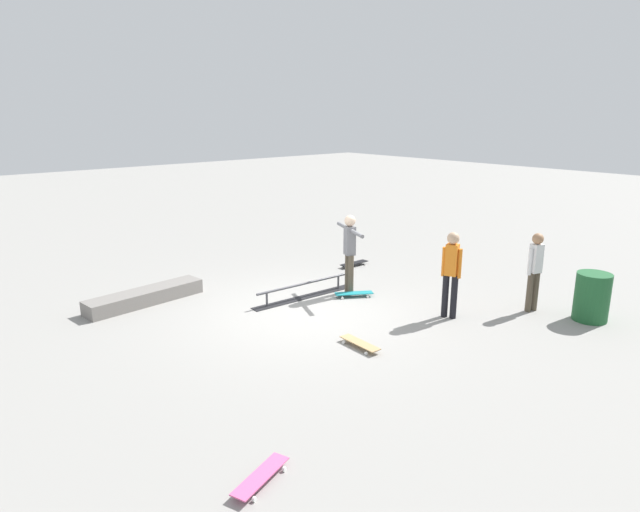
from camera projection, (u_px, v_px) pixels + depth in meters
ground_plane at (307, 312)px, 10.54m from camera, size 60.00×60.00×0.00m
grind_rail at (304, 291)px, 11.34m from camera, size 2.48×0.37×0.33m
skate_ledge at (145, 297)px, 11.00m from camera, size 2.46×0.75×0.29m
skater_main at (350, 249)px, 11.39m from camera, size 0.60×1.29×1.70m
skateboard_main at (354, 293)px, 11.40m from camera, size 0.79×0.59×0.09m
bystander_orange_shirt at (451, 270)px, 10.05m from camera, size 0.26×0.37×1.65m
bystander_white_shirt at (535, 268)px, 10.40m from camera, size 0.35×0.23×1.55m
loose_skateboard_pink at (261, 476)px, 5.69m from camera, size 0.82×0.45×0.09m
loose_skateboard_black at (354, 263)px, 13.66m from camera, size 0.80×0.27×0.09m
loose_skateboard_natural at (360, 343)px, 8.96m from camera, size 0.29×0.81×0.09m
trash_bin at (592, 297)px, 10.04m from camera, size 0.62×0.62×0.90m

